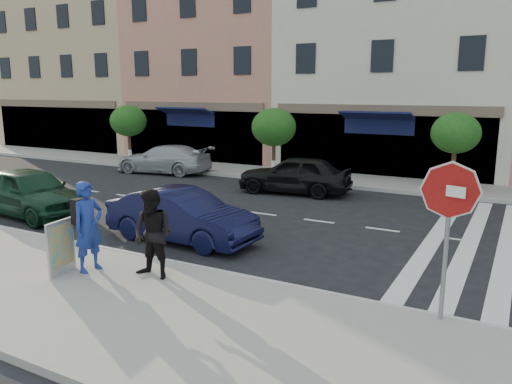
# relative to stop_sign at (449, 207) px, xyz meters

# --- Properties ---
(ground) EXTENTS (120.00, 120.00, 0.00)m
(ground) POSITION_rel_stop_sign_xyz_m (-4.47, 1.67, -2.14)
(ground) COLOR black
(ground) RESTS_ON ground
(sidewalk_near) EXTENTS (60.00, 4.50, 0.15)m
(sidewalk_near) POSITION_rel_stop_sign_xyz_m (-4.47, -2.08, -2.07)
(sidewalk_near) COLOR gray
(sidewalk_near) RESTS_ON ground
(sidewalk_far) EXTENTS (60.00, 3.00, 0.15)m
(sidewalk_far) POSITION_rel_stop_sign_xyz_m (-4.47, 12.67, -2.07)
(sidewalk_far) COLOR gray
(sidewalk_far) RESTS_ON ground
(building_west_far) EXTENTS (12.00, 9.00, 12.00)m
(building_west_far) POSITION_rel_stop_sign_xyz_m (-26.47, 18.67, 3.86)
(building_west_far) COLOR tan
(building_west_far) RESTS_ON ground
(building_west_mid) EXTENTS (10.00, 9.00, 14.00)m
(building_west_mid) POSITION_rel_stop_sign_xyz_m (-15.47, 18.67, 4.86)
(building_west_mid) COLOR tan
(building_west_mid) RESTS_ON ground
(building_centre) EXTENTS (11.00, 9.00, 11.00)m
(building_centre) POSITION_rel_stop_sign_xyz_m (-4.97, 18.67, 3.36)
(building_centre) COLOR beige
(building_centre) RESTS_ON ground
(street_tree_wa) EXTENTS (2.00, 2.00, 3.05)m
(street_tree_wa) POSITION_rel_stop_sign_xyz_m (-18.47, 12.47, 0.19)
(street_tree_wa) COLOR #473323
(street_tree_wa) RESTS_ON sidewalk_far
(street_tree_wb) EXTENTS (2.10, 2.10, 3.06)m
(street_tree_wb) POSITION_rel_stop_sign_xyz_m (-9.47, 12.47, 0.17)
(street_tree_wb) COLOR #473323
(street_tree_wb) RESTS_ON sidewalk_far
(street_tree_c) EXTENTS (1.90, 1.90, 3.04)m
(street_tree_c) POSITION_rel_stop_sign_xyz_m (-1.47, 12.47, 0.22)
(street_tree_c) COLOR #473323
(street_tree_c) RESTS_ON sidewalk_far
(stop_sign) EXTENTS (0.94, 0.33, 2.77)m
(stop_sign) POSITION_rel_stop_sign_xyz_m (0.00, 0.00, 0.00)
(stop_sign) COLOR gray
(stop_sign) RESTS_ON sidewalk_near
(photographer) EXTENTS (0.54, 0.76, 1.99)m
(photographer) POSITION_rel_stop_sign_xyz_m (-7.13, -1.16, -1.00)
(photographer) COLOR navy
(photographer) RESTS_ON sidewalk_near
(walker) EXTENTS (0.93, 0.73, 1.90)m
(walker) POSITION_rel_stop_sign_xyz_m (-5.63, -0.82, -1.04)
(walker) COLOR black
(walker) RESTS_ON sidewalk_near
(poster_board) EXTENTS (0.30, 0.77, 1.18)m
(poster_board) POSITION_rel_stop_sign_xyz_m (-7.51, -1.59, -1.42)
(poster_board) COLOR beige
(poster_board) RESTS_ON sidewalk_near
(car_near_left) EXTENTS (4.82, 2.41, 1.57)m
(car_near_left) POSITION_rel_stop_sign_xyz_m (-12.97, 1.84, -1.35)
(car_near_left) COLOR black
(car_near_left) RESTS_ON ground
(car_near_mid) EXTENTS (4.35, 1.66, 1.41)m
(car_near_mid) POSITION_rel_stop_sign_xyz_m (-6.97, 1.94, -1.43)
(car_near_mid) COLOR black
(car_near_mid) RESTS_ON ground
(car_far_left) EXTENTS (4.99, 2.52, 1.39)m
(car_far_left) POSITION_rel_stop_sign_xyz_m (-14.61, 10.66, -1.45)
(car_far_left) COLOR #A9A9AE
(car_far_left) RESTS_ON ground
(car_far_mid) EXTENTS (4.62, 2.29, 1.51)m
(car_far_mid) POSITION_rel_stop_sign_xyz_m (-6.94, 9.27, -1.38)
(car_far_mid) COLOR black
(car_far_mid) RESTS_ON ground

